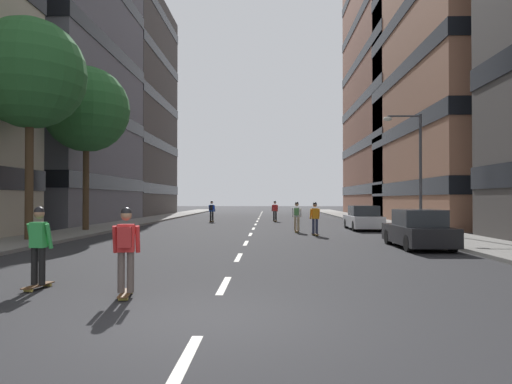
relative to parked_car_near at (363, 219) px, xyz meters
name	(u,v)px	position (x,y,z in m)	size (l,w,h in m)	color
ground_plane	(256,224)	(-6.92, 7.16, -0.70)	(174.79, 174.79, 0.00)	#28282B
sidewalk_left	(145,220)	(-16.65, 10.80, -0.63)	(3.22, 80.11, 0.14)	gray
sidewalk_right	(371,221)	(2.81, 10.80, -0.63)	(3.22, 80.11, 0.14)	gray
lane_markings	(257,223)	(-6.92, 8.53, -0.70)	(0.16, 67.20, 0.01)	silver
building_left_mid	(37,57)	(-24.56, 7.41, 12.67)	(12.73, 17.09, 26.56)	slate
building_left_far	(110,106)	(-24.56, 24.56, 12.09)	(12.73, 17.15, 25.39)	#4C4744
building_right_mid	(481,77)	(10.72, 7.41, 10.82)	(12.73, 19.89, 22.86)	#9E6B51
building_right_far	(413,85)	(10.72, 24.56, 14.31)	(12.73, 22.83, 29.84)	brown
parked_car_near	(363,219)	(0.00, 0.00, 0.00)	(1.82, 4.40, 1.52)	silver
parked_car_mid	(418,230)	(0.00, -10.80, 0.00)	(1.82, 4.40, 1.52)	black
street_tree_near	(30,74)	(-16.65, -8.87, 6.86)	(4.93, 4.93, 9.92)	#4C3823
street_tree_mid	(86,110)	(-16.65, -2.38, 6.49)	(5.00, 5.00, 9.58)	#4C3823
streetlamp_right	(414,159)	(2.12, -3.40, 3.44)	(2.13, 0.30, 6.50)	#3F3F44
skater_0	(212,210)	(-10.71, 9.50, 0.32)	(0.56, 0.92, 1.78)	brown
skater_1	(315,217)	(-3.47, -4.65, 0.29)	(0.56, 0.92, 1.78)	brown
skater_2	(39,243)	(-10.88, -19.53, 0.29)	(0.56, 0.92, 1.78)	brown
skater_3	(126,246)	(-8.74, -20.32, 0.32)	(0.56, 0.92, 1.78)	brown
skater_4	(275,210)	(-5.40, 10.61, 0.29)	(0.56, 0.92, 1.78)	brown
skater_5	(297,215)	(-4.30, -2.28, 0.32)	(0.56, 0.92, 1.78)	brown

